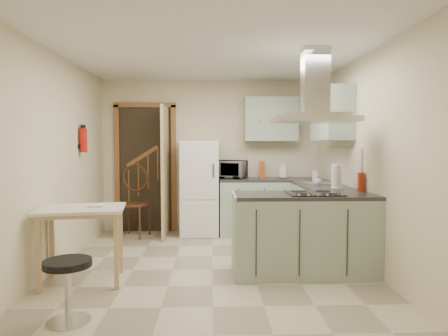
{
  "coord_description": "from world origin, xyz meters",
  "views": [
    {
      "loc": [
        -0.01,
        -4.55,
        1.45
      ],
      "look_at": [
        0.15,
        0.45,
        1.15
      ],
      "focal_mm": 32.0,
      "sensor_mm": 36.0,
      "label": 1
    }
  ],
  "objects_px": {
    "fridge": "(200,188)",
    "extractor_hood": "(315,120)",
    "peninsula": "(304,234)",
    "bentwood_chair": "(134,204)",
    "drop_leaf_table": "(83,245)",
    "stool": "(68,291)",
    "microwave": "(229,169)"
  },
  "relations": [
    {
      "from": "fridge",
      "to": "extractor_hood",
      "type": "bearing_deg",
      "value": -56.21
    },
    {
      "from": "peninsula",
      "to": "extractor_hood",
      "type": "bearing_deg",
      "value": 0.0
    },
    {
      "from": "extractor_hood",
      "to": "bentwood_chair",
      "type": "distance_m",
      "value": 3.22
    },
    {
      "from": "extractor_hood",
      "to": "drop_leaf_table",
      "type": "bearing_deg",
      "value": -174.92
    },
    {
      "from": "bentwood_chair",
      "to": "stool",
      "type": "bearing_deg",
      "value": -73.72
    },
    {
      "from": "stool",
      "to": "bentwood_chair",
      "type": "bearing_deg",
      "value": 90.84
    },
    {
      "from": "peninsula",
      "to": "microwave",
      "type": "relative_size",
      "value": 2.99
    },
    {
      "from": "extractor_hood",
      "to": "fridge",
      "type": "bearing_deg",
      "value": 123.79
    },
    {
      "from": "fridge",
      "to": "bentwood_chair",
      "type": "distance_m",
      "value": 1.06
    },
    {
      "from": "stool",
      "to": "peninsula",
      "type": "bearing_deg",
      "value": 27.66
    },
    {
      "from": "drop_leaf_table",
      "to": "microwave",
      "type": "bearing_deg",
      "value": 46.0
    },
    {
      "from": "bentwood_chair",
      "to": "extractor_hood",
      "type": "bearing_deg",
      "value": -22.77
    },
    {
      "from": "extractor_hood",
      "to": "stool",
      "type": "distance_m",
      "value": 2.96
    },
    {
      "from": "peninsula",
      "to": "bentwood_chair",
      "type": "bearing_deg",
      "value": 140.58
    },
    {
      "from": "bentwood_chair",
      "to": "stool",
      "type": "relative_size",
      "value": 1.98
    },
    {
      "from": "drop_leaf_table",
      "to": "microwave",
      "type": "relative_size",
      "value": 1.63
    },
    {
      "from": "fridge",
      "to": "microwave",
      "type": "height_order",
      "value": "fridge"
    },
    {
      "from": "drop_leaf_table",
      "to": "stool",
      "type": "height_order",
      "value": "drop_leaf_table"
    },
    {
      "from": "drop_leaf_table",
      "to": "stool",
      "type": "bearing_deg",
      "value": -87.38
    },
    {
      "from": "peninsula",
      "to": "extractor_hood",
      "type": "height_order",
      "value": "extractor_hood"
    },
    {
      "from": "drop_leaf_table",
      "to": "microwave",
      "type": "height_order",
      "value": "microwave"
    },
    {
      "from": "bentwood_chair",
      "to": "microwave",
      "type": "xyz_separation_m",
      "value": [
        1.5,
        0.2,
        0.53
      ]
    },
    {
      "from": "peninsula",
      "to": "bentwood_chair",
      "type": "relative_size",
      "value": 1.51
    },
    {
      "from": "fridge",
      "to": "microwave",
      "type": "bearing_deg",
      "value": 8.26
    },
    {
      "from": "peninsula",
      "to": "microwave",
      "type": "bearing_deg",
      "value": 109.94
    },
    {
      "from": "peninsula",
      "to": "stool",
      "type": "distance_m",
      "value": 2.49
    },
    {
      "from": "fridge",
      "to": "stool",
      "type": "bearing_deg",
      "value": -107.33
    },
    {
      "from": "microwave",
      "to": "bentwood_chair",
      "type": "bearing_deg",
      "value": -151.68
    },
    {
      "from": "drop_leaf_table",
      "to": "microwave",
      "type": "distance_m",
      "value": 2.87
    },
    {
      "from": "fridge",
      "to": "extractor_hood",
      "type": "height_order",
      "value": "extractor_hood"
    },
    {
      "from": "peninsula",
      "to": "stool",
      "type": "bearing_deg",
      "value": -152.34
    },
    {
      "from": "fridge",
      "to": "peninsula",
      "type": "xyz_separation_m",
      "value": [
        1.22,
        -1.98,
        -0.3
      ]
    }
  ]
}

